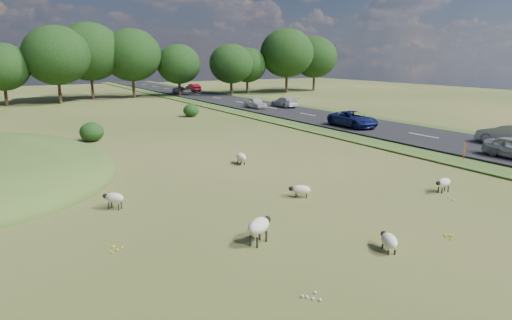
% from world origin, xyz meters
% --- Properties ---
extents(ground, '(160.00, 160.00, 0.00)m').
position_xyz_m(ground, '(0.00, 20.00, 0.00)').
color(ground, '#39561A').
rests_on(ground, ground).
extents(road, '(8.00, 150.00, 0.25)m').
position_xyz_m(road, '(20.00, 30.00, 0.12)').
color(road, black).
rests_on(road, ground).
extents(treeline, '(96.28, 14.66, 11.70)m').
position_xyz_m(treeline, '(-1.06, 55.44, 6.57)').
color(treeline, black).
rests_on(treeline, ground).
extents(shrubs, '(21.48, 13.67, 1.52)m').
position_xyz_m(shrubs, '(-1.36, 26.32, 0.71)').
color(shrubs, black).
rests_on(shrubs, ground).
extents(marker_post, '(0.06, 0.06, 1.20)m').
position_xyz_m(marker_post, '(15.60, 1.02, 0.60)').
color(marker_post, '#D8590C').
rests_on(marker_post, ground).
extents(sheep_0, '(0.72, 1.27, 0.71)m').
position_xyz_m(sheep_0, '(2.80, 7.25, 0.45)').
color(sheep_0, beige).
rests_on(sheep_0, ground).
extents(sheep_1, '(1.02, 0.91, 0.60)m').
position_xyz_m(sheep_1, '(2.04, -0.20, 0.38)').
color(sheep_1, beige).
rests_on(sheep_1, ground).
extents(sheep_2, '(0.81, 1.14, 0.63)m').
position_xyz_m(sheep_2, '(1.12, -6.73, 0.40)').
color(sheep_2, beige).
rests_on(sheep_2, ground).
extents(sheep_3, '(1.00, 0.47, 0.72)m').
position_xyz_m(sheep_3, '(8.61, -3.00, 0.50)').
color(sheep_3, beige).
rests_on(sheep_3, ground).
extents(sheep_4, '(0.94, 0.98, 0.75)m').
position_xyz_m(sheep_4, '(-6.02, 2.44, 0.52)').
color(sheep_4, beige).
rests_on(sheep_4, ground).
extents(sheep_5, '(1.36, 1.05, 0.97)m').
position_xyz_m(sheep_5, '(-2.40, -3.96, 0.67)').
color(sheep_5, beige).
rests_on(sheep_5, ground).
extents(car_0, '(1.55, 3.86, 1.32)m').
position_xyz_m(car_0, '(18.10, 32.47, 0.91)').
color(car_0, silver).
rests_on(car_0, road).
extents(car_2, '(1.83, 4.49, 1.30)m').
position_xyz_m(car_2, '(21.90, 31.67, 0.90)').
color(car_2, silver).
rests_on(car_2, road).
extents(car_3, '(2.35, 5.10, 1.42)m').
position_xyz_m(car_3, '(18.10, 14.41, 0.96)').
color(car_3, navy).
rests_on(car_3, road).
extents(car_4, '(2.04, 4.43, 1.23)m').
position_xyz_m(car_4, '(18.10, 58.25, 0.87)').
color(car_4, '#A9ACB1').
rests_on(car_4, road).
extents(car_5, '(1.48, 4.25, 1.40)m').
position_xyz_m(car_5, '(21.90, 62.45, 0.95)').
color(car_5, maroon).
rests_on(car_5, road).
extents(car_6, '(1.64, 4.69, 1.54)m').
position_xyz_m(car_6, '(21.90, 1.91, 1.02)').
color(car_6, '#9A9CA2').
rests_on(car_6, road).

